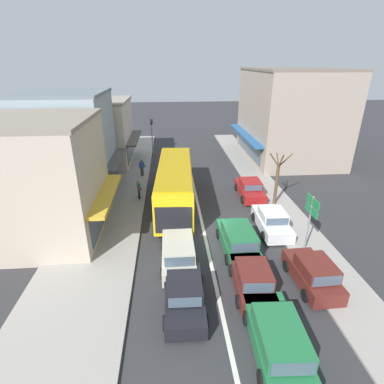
{
  "coord_description": "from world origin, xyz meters",
  "views": [
    {
      "loc": [
        -2.15,
        -16.59,
        10.38
      ],
      "look_at": [
        -0.48,
        4.31,
        1.2
      ],
      "focal_mm": 28.0,
      "sensor_mm": 36.0,
      "label": 1
    }
  ],
  "objects_px": {
    "hatchback_adjacent_lane_trail": "(252,279)",
    "wagon_behind_bus_near": "(238,240)",
    "parked_sedan_kerb_second": "(272,221)",
    "pedestrian_with_handbag_near": "(139,188)",
    "street_tree_right": "(277,181)",
    "parked_sedan_kerb_third": "(250,189)",
    "wagon_queue_gap_filler": "(178,252)",
    "parked_hatchback_kerb_front": "(313,273)",
    "pedestrian_browsing_midblock": "(142,167)",
    "city_bus": "(175,182)",
    "traffic_light_downstreet": "(152,130)",
    "directional_road_sign": "(311,211)",
    "sedan_queue_far_back": "(184,295)",
    "wagon_adjacent_lane_lead": "(277,339)"
  },
  "relations": [
    {
      "from": "hatchback_adjacent_lane_trail",
      "to": "wagon_behind_bus_near",
      "type": "bearing_deg",
      "value": 88.85
    },
    {
      "from": "parked_sedan_kerb_second",
      "to": "pedestrian_with_handbag_near",
      "type": "relative_size",
      "value": 2.6
    },
    {
      "from": "parked_sedan_kerb_second",
      "to": "street_tree_right",
      "type": "relative_size",
      "value": 0.98
    },
    {
      "from": "hatchback_adjacent_lane_trail",
      "to": "parked_sedan_kerb_third",
      "type": "height_order",
      "value": "hatchback_adjacent_lane_trail"
    },
    {
      "from": "wagon_queue_gap_filler",
      "to": "parked_hatchback_kerb_front",
      "type": "distance_m",
      "value": 7.0
    },
    {
      "from": "parked_sedan_kerb_second",
      "to": "pedestrian_browsing_midblock",
      "type": "xyz_separation_m",
      "value": [
        -9.29,
        10.77,
        0.4
      ]
    },
    {
      "from": "wagon_behind_bus_near",
      "to": "parked_hatchback_kerb_front",
      "type": "bearing_deg",
      "value": -46.71
    },
    {
      "from": "city_bus",
      "to": "wagon_queue_gap_filler",
      "type": "distance_m",
      "value": 7.64
    },
    {
      "from": "city_bus",
      "to": "street_tree_right",
      "type": "height_order",
      "value": "street_tree_right"
    },
    {
      "from": "traffic_light_downstreet",
      "to": "directional_road_sign",
      "type": "xyz_separation_m",
      "value": [
        9.78,
        -21.71,
        -0.15
      ]
    },
    {
      "from": "sedan_queue_far_back",
      "to": "hatchback_adjacent_lane_trail",
      "type": "bearing_deg",
      "value": 12.37
    },
    {
      "from": "city_bus",
      "to": "parked_hatchback_kerb_front",
      "type": "height_order",
      "value": "city_bus"
    },
    {
      "from": "hatchback_adjacent_lane_trail",
      "to": "wagon_queue_gap_filler",
      "type": "bearing_deg",
      "value": 144.21
    },
    {
      "from": "hatchback_adjacent_lane_trail",
      "to": "wagon_queue_gap_filler",
      "type": "distance_m",
      "value": 4.29
    },
    {
      "from": "traffic_light_downstreet",
      "to": "street_tree_right",
      "type": "height_order",
      "value": "street_tree_right"
    },
    {
      "from": "sedan_queue_far_back",
      "to": "directional_road_sign",
      "type": "relative_size",
      "value": 1.18
    },
    {
      "from": "street_tree_right",
      "to": "pedestrian_with_handbag_near",
      "type": "distance_m",
      "value": 10.82
    },
    {
      "from": "sedan_queue_far_back",
      "to": "parked_sedan_kerb_third",
      "type": "height_order",
      "value": "same"
    },
    {
      "from": "parked_sedan_kerb_third",
      "to": "traffic_light_downstreet",
      "type": "distance_m",
      "value": 16.24
    },
    {
      "from": "sedan_queue_far_back",
      "to": "street_tree_right",
      "type": "distance_m",
      "value": 12.69
    },
    {
      "from": "wagon_queue_gap_filler",
      "to": "directional_road_sign",
      "type": "relative_size",
      "value": 1.25
    },
    {
      "from": "parked_sedan_kerb_second",
      "to": "pedestrian_browsing_midblock",
      "type": "height_order",
      "value": "pedestrian_browsing_midblock"
    },
    {
      "from": "wagon_queue_gap_filler",
      "to": "parked_hatchback_kerb_front",
      "type": "xyz_separation_m",
      "value": [
        6.61,
        -2.31,
        -0.04
      ]
    },
    {
      "from": "pedestrian_with_handbag_near",
      "to": "parked_sedan_kerb_third",
      "type": "bearing_deg",
      "value": 0.06
    },
    {
      "from": "wagon_behind_bus_near",
      "to": "directional_road_sign",
      "type": "distance_m",
      "value": 4.42
    },
    {
      "from": "sedan_queue_far_back",
      "to": "street_tree_right",
      "type": "bearing_deg",
      "value": 52.76
    },
    {
      "from": "street_tree_right",
      "to": "parked_hatchback_kerb_front",
      "type": "bearing_deg",
      "value": -97.39
    },
    {
      "from": "city_bus",
      "to": "parked_sedan_kerb_second",
      "type": "relative_size",
      "value": 2.58
    },
    {
      "from": "city_bus",
      "to": "pedestrian_with_handbag_near",
      "type": "bearing_deg",
      "value": 160.75
    },
    {
      "from": "wagon_adjacent_lane_lead",
      "to": "street_tree_right",
      "type": "xyz_separation_m",
      "value": [
        4.27,
        12.76,
        1.3
      ]
    },
    {
      "from": "hatchback_adjacent_lane_trail",
      "to": "wagon_queue_gap_filler",
      "type": "relative_size",
      "value": 0.84
    },
    {
      "from": "parked_hatchback_kerb_front",
      "to": "pedestrian_with_handbag_near",
      "type": "xyz_separation_m",
      "value": [
        -9.45,
        10.88,
        0.36
      ]
    },
    {
      "from": "parked_sedan_kerb_second",
      "to": "sedan_queue_far_back",
      "type": "bearing_deg",
      "value": -134.14
    },
    {
      "from": "wagon_queue_gap_filler",
      "to": "directional_road_sign",
      "type": "xyz_separation_m",
      "value": [
        7.49,
        0.5,
        1.96
      ]
    },
    {
      "from": "wagon_queue_gap_filler",
      "to": "parked_sedan_kerb_third",
      "type": "height_order",
      "value": "wagon_queue_gap_filler"
    },
    {
      "from": "pedestrian_with_handbag_near",
      "to": "pedestrian_browsing_midblock",
      "type": "distance_m",
      "value": 5.32
    },
    {
      "from": "wagon_queue_gap_filler",
      "to": "street_tree_right",
      "type": "height_order",
      "value": "street_tree_right"
    },
    {
      "from": "city_bus",
      "to": "wagon_behind_bus_near",
      "type": "xyz_separation_m",
      "value": [
        3.48,
        -6.61,
        -1.14
      ]
    },
    {
      "from": "wagon_behind_bus_near",
      "to": "wagon_queue_gap_filler",
      "type": "relative_size",
      "value": 1.01
    },
    {
      "from": "city_bus",
      "to": "traffic_light_downstreet",
      "type": "relative_size",
      "value": 2.61
    },
    {
      "from": "parked_sedan_kerb_second",
      "to": "parked_sedan_kerb_third",
      "type": "bearing_deg",
      "value": 90.61
    },
    {
      "from": "wagon_adjacent_lane_lead",
      "to": "wagon_behind_bus_near",
      "type": "bearing_deg",
      "value": 89.83
    },
    {
      "from": "parked_hatchback_kerb_front",
      "to": "street_tree_right",
      "type": "xyz_separation_m",
      "value": [
        1.18,
        9.12,
        1.33
      ]
    },
    {
      "from": "hatchback_adjacent_lane_trail",
      "to": "pedestrian_with_handbag_near",
      "type": "height_order",
      "value": "pedestrian_with_handbag_near"
    },
    {
      "from": "parked_sedan_kerb_second",
      "to": "street_tree_right",
      "type": "distance_m",
      "value": 4.21
    },
    {
      "from": "city_bus",
      "to": "directional_road_sign",
      "type": "xyz_separation_m",
      "value": [
        7.43,
        -7.05,
        0.82
      ]
    },
    {
      "from": "city_bus",
      "to": "wagon_queue_gap_filler",
      "type": "height_order",
      "value": "city_bus"
    },
    {
      "from": "sedan_queue_far_back",
      "to": "pedestrian_browsing_midblock",
      "type": "relative_size",
      "value": 2.6
    },
    {
      "from": "wagon_behind_bus_near",
      "to": "wagon_queue_gap_filler",
      "type": "bearing_deg",
      "value": -165.11
    },
    {
      "from": "wagon_adjacent_lane_lead",
      "to": "pedestrian_with_handbag_near",
      "type": "height_order",
      "value": "pedestrian_with_handbag_near"
    }
  ]
}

